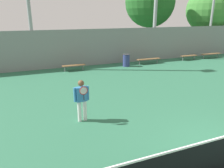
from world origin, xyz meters
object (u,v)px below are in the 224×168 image
light_pole_far_right (156,6)px  tree_green_tall (208,10)px  bench_courtside_far (189,56)px  bench_courtside_near (149,59)px  trash_bin (126,60)px  bench_adjacent_court (211,54)px  tennis_player (82,98)px  tree_green_broad (150,2)px  bench_by_gate (74,66)px

light_pole_far_right → tree_green_tall: size_ratio=1.21×
bench_courtside_far → light_pole_far_right: size_ratio=0.20×
bench_courtside_near → bench_courtside_far: size_ratio=1.30×
bench_courtside_near → tree_green_tall: 10.90m
trash_bin → tree_green_tall: 12.82m
bench_adjacent_court → light_pole_far_right: bearing=160.2°
light_pole_far_right → tennis_player: bearing=-133.6°
bench_courtside_far → tree_green_broad: (-1.35, 4.96, 4.80)m
light_pole_far_right → tree_green_broad: 3.37m
tennis_player → bench_by_gate: size_ratio=0.97×
light_pole_far_right → bench_courtside_near: bearing=-130.7°
tennis_player → bench_courtside_near: tennis_player is taller
bench_adjacent_court → tree_green_broad: size_ratio=0.28×
bench_courtside_far → tree_green_tall: bearing=34.6°
tree_green_broad → bench_courtside_far: bearing=-74.8°
tennis_player → bench_by_gate: 8.20m
tennis_player → bench_courtside_near: 11.25m
bench_by_gate → bench_courtside_far: bearing=0.0°
bench_courtside_near → light_pole_far_right: size_ratio=0.26×
tennis_player → light_pole_far_right: 14.22m
bench_courtside_near → tree_green_tall: size_ratio=0.31×
bench_by_gate → light_pole_far_right: light_pole_far_right is taller
tennis_player → tree_green_tall: size_ratio=0.24×
bench_courtside_near → tree_green_broad: bearing=59.7°
bench_courtside_far → light_pole_far_right: light_pole_far_right is taller
light_pole_far_right → tree_green_tall: 8.03m
bench_courtside_far → tree_green_tall: 7.51m
bench_courtside_near → tree_green_tall: (9.46, 3.59, 4.04)m
bench_courtside_near → light_pole_far_right: 4.95m
bench_courtside_far → bench_by_gate: 10.62m
trash_bin → bench_by_gate: bearing=178.0°
bench_adjacent_court → tree_green_broad: 7.96m
bench_by_gate → light_pole_far_right: (7.99, 1.89, 4.29)m
tennis_player → light_pole_far_right: bearing=42.9°
bench_courtside_far → tree_green_tall: size_ratio=0.24×
tree_green_broad → trash_bin: bearing=-134.7°
bench_adjacent_court → tree_green_broad: bearing=128.7°
tree_green_broad → bench_by_gate: bearing=-151.8°
tennis_player → tree_green_tall: (17.31, 11.64, 3.49)m
bench_courtside_near → bench_by_gate: (-6.37, 0.00, -0.00)m
trash_bin → tree_green_tall: tree_green_tall is taller
tree_green_tall → tree_green_broad: (-6.56, 1.37, 0.75)m
bench_adjacent_court → bench_courtside_far: bearing=180.0°
bench_adjacent_court → light_pole_far_right: (-5.25, 1.89, 4.28)m
bench_by_gate → light_pole_far_right: size_ratio=0.20×
light_pole_far_right → trash_bin: size_ratio=8.44×
tennis_player → trash_bin: 9.75m
tennis_player → light_pole_far_right: (9.47, 9.93, 3.73)m
trash_bin → tree_green_tall: size_ratio=0.14×
bench_adjacent_court → light_pole_far_right: size_ratio=0.26×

